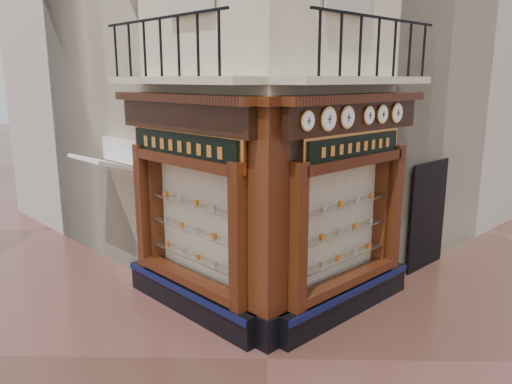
{
  "coord_description": "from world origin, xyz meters",
  "views": [
    {
      "loc": [
        -0.03,
        -6.93,
        4.23
      ],
      "look_at": [
        -0.22,
        2.0,
        2.19
      ],
      "focal_mm": 35.0,
      "sensor_mm": 36.0,
      "label": 1
    }
  ],
  "objects_px": {
    "signboard_left": "(183,146)",
    "clock_c": "(347,117)",
    "clock_d": "(369,115)",
    "clock_f": "(397,113)",
    "clock_e": "(382,114)",
    "signboard_right": "(354,147)",
    "corner_pilaster": "(268,229)",
    "clock_b": "(328,119)",
    "awning": "(109,275)",
    "clock_a": "(307,121)"
  },
  "relations": [
    {
      "from": "clock_c",
      "to": "signboard_left",
      "type": "height_order",
      "value": "clock_c"
    },
    {
      "from": "clock_d",
      "to": "signboard_right",
      "type": "bearing_deg",
      "value": 151.98
    },
    {
      "from": "signboard_left",
      "to": "clock_e",
      "type": "bearing_deg",
      "value": -129.04
    },
    {
      "from": "clock_b",
      "to": "clock_d",
      "type": "distance_m",
      "value": 1.09
    },
    {
      "from": "clock_e",
      "to": "awning",
      "type": "relative_size",
      "value": 0.24
    },
    {
      "from": "awning",
      "to": "signboard_left",
      "type": "height_order",
      "value": "signboard_left"
    },
    {
      "from": "signboard_right",
      "to": "clock_c",
      "type": "bearing_deg",
      "value": -164.43
    },
    {
      "from": "clock_d",
      "to": "clock_c",
      "type": "bearing_deg",
      "value": -180.0
    },
    {
      "from": "awning",
      "to": "signboard_right",
      "type": "relative_size",
      "value": 0.73
    },
    {
      "from": "corner_pilaster",
      "to": "clock_c",
      "type": "xyz_separation_m",
      "value": [
        1.26,
        0.65,
        1.67
      ]
    },
    {
      "from": "corner_pilaster",
      "to": "clock_c",
      "type": "relative_size",
      "value": 10.8
    },
    {
      "from": "clock_d",
      "to": "clock_f",
      "type": "bearing_deg",
      "value": 0.0
    },
    {
      "from": "clock_c",
      "to": "signboard_right",
      "type": "height_order",
      "value": "clock_c"
    },
    {
      "from": "signboard_right",
      "to": "clock_d",
      "type": "bearing_deg",
      "value": -28.02
    },
    {
      "from": "clock_f",
      "to": "awning",
      "type": "xyz_separation_m",
      "value": [
        -5.8,
        1.07,
        -3.62
      ]
    },
    {
      "from": "clock_c",
      "to": "clock_f",
      "type": "distance_m",
      "value": 1.49
    },
    {
      "from": "clock_a",
      "to": "clock_f",
      "type": "height_order",
      "value": "clock_f"
    },
    {
      "from": "clock_d",
      "to": "awning",
      "type": "distance_m",
      "value": 6.53
    },
    {
      "from": "corner_pilaster",
      "to": "signboard_left",
      "type": "distance_m",
      "value": 2.12
    },
    {
      "from": "clock_b",
      "to": "clock_d",
      "type": "xyz_separation_m",
      "value": [
        0.77,
        0.77,
        0.0
      ]
    },
    {
      "from": "clock_c",
      "to": "awning",
      "type": "distance_m",
      "value": 6.33
    },
    {
      "from": "clock_a",
      "to": "signboard_right",
      "type": "bearing_deg",
      "value": 4.59
    },
    {
      "from": "corner_pilaster",
      "to": "signboard_left",
      "type": "height_order",
      "value": "corner_pilaster"
    },
    {
      "from": "signboard_left",
      "to": "signboard_right",
      "type": "bearing_deg",
      "value": -135.0
    },
    {
      "from": "corner_pilaster",
      "to": "signboard_left",
      "type": "relative_size",
      "value": 1.78
    },
    {
      "from": "clock_e",
      "to": "signboard_left",
      "type": "height_order",
      "value": "clock_e"
    },
    {
      "from": "clock_b",
      "to": "clock_f",
      "type": "distance_m",
      "value": 1.98
    },
    {
      "from": "clock_b",
      "to": "signboard_right",
      "type": "height_order",
      "value": "clock_b"
    },
    {
      "from": "clock_e",
      "to": "signboard_right",
      "type": "relative_size",
      "value": 0.17
    },
    {
      "from": "signboard_right",
      "to": "clock_b",
      "type": "bearing_deg",
      "value": -172.88
    },
    {
      "from": "clock_b",
      "to": "clock_e",
      "type": "bearing_deg",
      "value": 0.0
    },
    {
      "from": "corner_pilaster",
      "to": "clock_b",
      "type": "xyz_separation_m",
      "value": [
        0.91,
        0.31,
        1.67
      ]
    },
    {
      "from": "clock_a",
      "to": "awning",
      "type": "xyz_separation_m",
      "value": [
        -4.05,
        2.82,
        -3.62
      ]
    },
    {
      "from": "signboard_left",
      "to": "signboard_right",
      "type": "height_order",
      "value": "signboard_left"
    },
    {
      "from": "clock_e",
      "to": "signboard_left",
      "type": "relative_size",
      "value": 0.15
    },
    {
      "from": "corner_pilaster",
      "to": "signboard_right",
      "type": "bearing_deg",
      "value": -10.25
    },
    {
      "from": "clock_a",
      "to": "clock_e",
      "type": "bearing_deg",
      "value": 0.0
    },
    {
      "from": "clock_d",
      "to": "clock_f",
      "type": "height_order",
      "value": "clock_f"
    },
    {
      "from": "corner_pilaster",
      "to": "clock_e",
      "type": "relative_size",
      "value": 12.0
    },
    {
      "from": "clock_a",
      "to": "awning",
      "type": "bearing_deg",
      "value": 100.19
    },
    {
      "from": "corner_pilaster",
      "to": "signboard_right",
      "type": "relative_size",
      "value": 2.07
    },
    {
      "from": "signboard_left",
      "to": "signboard_right",
      "type": "xyz_separation_m",
      "value": [
        2.92,
        0.0,
        -0.0
      ]
    },
    {
      "from": "clock_c",
      "to": "signboard_left",
      "type": "xyz_separation_m",
      "value": [
        -2.72,
        0.36,
        -0.52
      ]
    },
    {
      "from": "signboard_left",
      "to": "clock_c",
      "type": "bearing_deg",
      "value": -142.51
    },
    {
      "from": "clock_d",
      "to": "signboard_left",
      "type": "bearing_deg",
      "value": 136.25
    },
    {
      "from": "corner_pilaster",
      "to": "signboard_right",
      "type": "height_order",
      "value": "corner_pilaster"
    },
    {
      "from": "clock_b",
      "to": "awning",
      "type": "bearing_deg",
      "value": 105.71
    },
    {
      "from": "clock_d",
      "to": "clock_e",
      "type": "distance_m",
      "value": 0.41
    },
    {
      "from": "clock_e",
      "to": "signboard_left",
      "type": "distance_m",
      "value": 3.5
    },
    {
      "from": "corner_pilaster",
      "to": "clock_a",
      "type": "height_order",
      "value": "corner_pilaster"
    }
  ]
}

